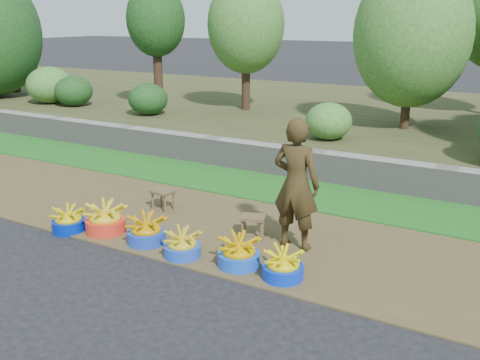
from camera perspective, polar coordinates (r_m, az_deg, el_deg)
The scene contains 15 objects.
ground_plane at distance 6.43m, azimuth -5.97°, elevation -9.35°, with size 120.00×120.00×0.00m, color black.
dirt_shoulder at distance 7.38m, azimuth -0.30°, elevation -5.58°, with size 80.00×2.50×0.02m, color brown.
grass_verge at distance 9.06m, azimuth 6.05°, elevation -1.27°, with size 80.00×1.50×0.04m, color #1F661C.
retaining_wall at distance 9.73m, azimuth 8.13°, elevation 1.52°, with size 80.00×0.35×0.55m, color gray.
earth_bank at distance 14.30m, azimuth 15.53°, elevation 5.93°, with size 80.00×10.00×0.50m, color #3E4121.
vegetation at distance 11.89m, azimuth 18.60°, elevation 15.32°, with size 37.37×6.83×4.77m.
basin_a at distance 7.75m, azimuth -17.82°, elevation -4.17°, with size 0.46×0.46×0.34m.
basin_b at distance 7.55m, azimuth -14.16°, elevation -4.16°, with size 0.55×0.55×0.41m.
basin_c at distance 7.09m, azimuth -9.97°, elevation -5.43°, with size 0.51×0.51×0.38m.
basin_d at distance 6.65m, azimuth -6.19°, elevation -6.98°, with size 0.46×0.46×0.34m.
basin_e at distance 6.36m, azimuth -0.14°, elevation -7.86°, with size 0.50×0.50×0.38m.
basin_f at distance 6.10m, azimuth 4.59°, elevation -9.19°, with size 0.47×0.47×0.35m.
stool_left at distance 8.21m, azimuth -8.23°, elevation -1.50°, with size 0.38×0.31×0.31m.
stool_right at distance 7.14m, azimuth 1.36°, elevation -4.30°, with size 0.40×0.35×0.29m.
vendor_woman at distance 6.66m, azimuth 6.01°, elevation -0.45°, with size 0.61×0.40×1.68m, color black.
Camera 1 is at (3.42, -4.65, 2.84)m, focal length 40.00 mm.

